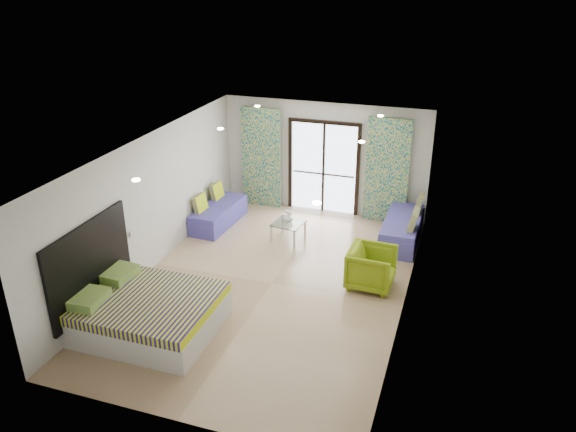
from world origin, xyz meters
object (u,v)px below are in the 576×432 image
(bed, at_px, (146,312))
(coffee_table, at_px, (288,224))
(armchair, at_px, (372,266))
(daybed_left, at_px, (218,214))
(daybed_right, at_px, (403,229))

(bed, bearing_deg, coffee_table, 73.02)
(armchair, bearing_deg, coffee_table, 58.97)
(coffee_table, height_order, armchair, armchair)
(coffee_table, bearing_deg, daybed_left, 171.54)
(daybed_right, relative_size, coffee_table, 2.62)
(bed, relative_size, armchair, 2.60)
(bed, xyz_separation_m, daybed_left, (-0.64, 4.18, -0.06))
(bed, xyz_separation_m, daybed_right, (3.60, 4.66, -0.03))
(daybed_left, distance_m, armchair, 4.25)
(bed, bearing_deg, armchair, 37.77)
(daybed_right, distance_m, coffee_table, 2.52)
(daybed_right, bearing_deg, daybed_left, -173.22)
(bed, bearing_deg, daybed_right, 52.33)
(bed, distance_m, daybed_left, 4.23)
(bed, xyz_separation_m, armchair, (3.29, 2.55, 0.11))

